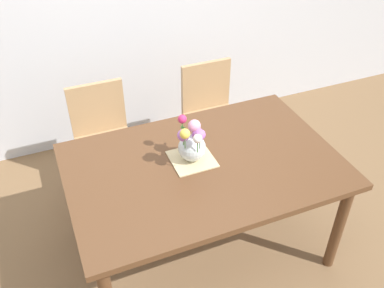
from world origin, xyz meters
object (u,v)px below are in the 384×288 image
Objects in this scene: dining_table at (204,174)px; flower_vase at (192,143)px; chair_left at (103,134)px; chair_right at (211,110)px.

dining_table is 0.23m from flower_vase.
chair_left is 1.00× the size of chair_right.
chair_left and chair_right have the same top height.
chair_left is at bearing 115.50° from flower_vase.
chair_left is at bearing 117.02° from dining_table.
flower_vase is (0.39, -0.83, 0.38)m from chair_left.
dining_table is 1.00m from chair_right.
chair_right is at bearing 58.61° from flower_vase.
dining_table is at bearing 62.98° from chair_right.
flower_vase reaches higher than chair_right.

